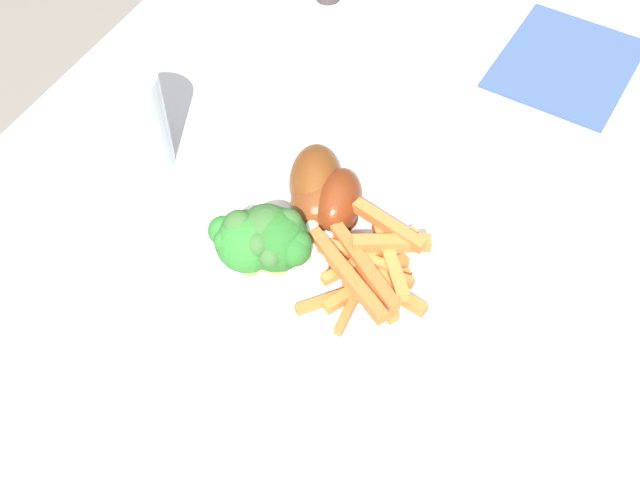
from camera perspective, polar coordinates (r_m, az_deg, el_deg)
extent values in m
cube|color=#B7B7BC|center=(0.73, -2.54, -3.45)|extent=(1.29, 0.70, 0.03)
cylinder|color=gray|center=(1.42, -1.12, 10.52)|extent=(0.06, 0.06, 0.67)
cylinder|color=gray|center=(1.33, 21.66, 2.19)|extent=(0.06, 0.06, 0.67)
cylinder|color=white|center=(0.72, 0.00, -1.26)|extent=(0.27, 0.27, 0.01)
cylinder|color=#7EBE53|center=(0.70, -5.13, -1.64)|extent=(0.02, 0.02, 0.02)
sphere|color=#2E7B2C|center=(0.67, -5.32, -0.10)|extent=(0.05, 0.05, 0.05)
sphere|color=#2E7B2C|center=(0.67, -4.06, -0.75)|extent=(0.02, 0.02, 0.02)
sphere|color=#2E7B2C|center=(0.67, -6.79, -0.05)|extent=(0.02, 0.02, 0.02)
sphere|color=#2E7B2C|center=(0.68, -6.99, 0.67)|extent=(0.03, 0.03, 0.03)
sphere|color=#2E7B2C|center=(0.68, -4.80, 0.94)|extent=(0.03, 0.03, 0.03)
sphere|color=#2E7B2C|center=(0.68, -3.88, 0.37)|extent=(0.02, 0.02, 0.02)
cylinder|color=#91B056|center=(0.70, -3.13, -1.65)|extent=(0.02, 0.02, 0.02)
sphere|color=#276925|center=(0.67, -3.25, -0.06)|extent=(0.06, 0.06, 0.06)
sphere|color=#276925|center=(0.66, -1.60, -0.31)|extent=(0.02, 0.02, 0.02)
sphere|color=#276925|center=(0.66, -1.87, -0.70)|extent=(0.03, 0.03, 0.03)
sphere|color=#276925|center=(0.66, -1.86, -0.91)|extent=(0.02, 0.02, 0.02)
sphere|color=#276925|center=(0.68, -4.79, -0.31)|extent=(0.02, 0.02, 0.02)
cylinder|color=#7CBF4B|center=(0.70, -3.85, -1.31)|extent=(0.02, 0.02, 0.03)
sphere|color=#37672D|center=(0.67, -4.00, 0.33)|extent=(0.05, 0.05, 0.05)
sphere|color=#37672D|center=(0.65, -4.56, -0.25)|extent=(0.02, 0.02, 0.02)
sphere|color=#37672D|center=(0.67, -2.70, 1.30)|extent=(0.03, 0.03, 0.03)
sphere|color=#37672D|center=(0.66, -5.89, 1.05)|extent=(0.03, 0.03, 0.03)
sphere|color=#37672D|center=(0.66, -4.01, -1.01)|extent=(0.02, 0.02, 0.02)
cube|color=orange|center=(0.69, 3.32, -3.00)|extent=(0.06, 0.08, 0.01)
cube|color=orange|center=(0.69, 4.06, -1.80)|extent=(0.05, 0.05, 0.01)
cube|color=#C3642C|center=(0.67, 3.20, -1.89)|extent=(0.06, 0.09, 0.01)
cube|color=orange|center=(0.69, 5.49, -3.87)|extent=(0.02, 0.06, 0.01)
cube|color=#CB672E|center=(0.66, 1.83, -2.75)|extent=(0.06, 0.10, 0.01)
cube|color=orange|center=(0.71, 1.60, -0.46)|extent=(0.04, 0.09, 0.01)
cube|color=orange|center=(0.68, 5.09, -1.42)|extent=(0.07, 0.06, 0.01)
cube|color=orange|center=(0.69, 4.99, 1.06)|extent=(0.03, 0.07, 0.01)
cube|color=orange|center=(0.69, 2.19, -0.94)|extent=(0.01, 0.09, 0.01)
cube|color=#D06A2F|center=(0.68, 4.17, -2.32)|extent=(0.02, 0.06, 0.01)
cube|color=#CF692F|center=(0.67, 3.80, -2.70)|extent=(0.06, 0.06, 0.01)
cube|color=orange|center=(0.70, 3.93, -1.26)|extent=(0.08, 0.03, 0.01)
cube|color=orange|center=(0.69, 3.65, -1.14)|extent=(0.09, 0.06, 0.01)
cube|color=orange|center=(0.68, 5.19, -0.23)|extent=(0.04, 0.07, 0.01)
cube|color=orange|center=(0.69, 2.45, -3.71)|extent=(0.09, 0.08, 0.01)
cube|color=#CE692F|center=(0.69, 2.98, -3.27)|extent=(0.11, 0.01, 0.01)
cube|color=orange|center=(0.70, 4.34, -2.12)|extent=(0.01, 0.07, 0.01)
cube|color=orange|center=(0.69, 3.38, -3.13)|extent=(0.08, 0.05, 0.01)
cylinder|color=#4E210C|center=(0.75, -0.32, 3.06)|extent=(0.04, 0.04, 0.00)
ellipsoid|color=brown|center=(0.74, -0.33, 4.30)|extent=(0.09, 0.08, 0.05)
cylinder|color=beige|center=(0.70, -0.59, 0.35)|extent=(0.04, 0.03, 0.01)
sphere|color=silver|center=(0.69, -0.67, -0.79)|extent=(0.02, 0.02, 0.02)
cylinder|color=#4F1A09|center=(0.74, 1.22, 1.66)|extent=(0.04, 0.04, 0.00)
ellipsoid|color=maroon|center=(0.72, 1.25, 2.85)|extent=(0.08, 0.06, 0.05)
cylinder|color=beige|center=(0.69, 0.25, -0.63)|extent=(0.03, 0.02, 0.01)
sphere|color=silver|center=(0.68, -0.06, -1.66)|extent=(0.02, 0.02, 0.02)
cylinder|color=#4F1F0C|center=(0.74, 0.10, 1.93)|extent=(0.05, 0.05, 0.00)
ellipsoid|color=brown|center=(0.73, 0.10, 3.00)|extent=(0.07, 0.05, 0.04)
cylinder|color=beige|center=(0.70, -1.90, -0.08)|extent=(0.03, 0.01, 0.01)
sphere|color=silver|center=(0.69, -2.53, -1.01)|extent=(0.02, 0.02, 0.02)
cylinder|color=silver|center=(0.79, -13.45, 8.36)|extent=(0.07, 0.07, 0.11)
cube|color=#3D5684|center=(0.95, 17.35, 12.04)|extent=(0.18, 0.15, 0.00)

